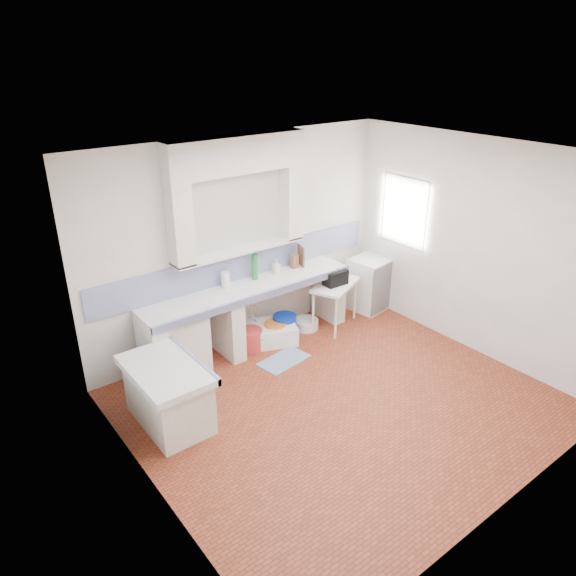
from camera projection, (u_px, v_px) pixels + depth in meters
floor at (341, 403)px, 6.16m from camera, size 4.50×4.50×0.00m
ceiling at (353, 158)px, 5.00m from camera, size 4.50×4.50×0.00m
wall_back at (242, 242)px, 7.02m from camera, size 4.50×0.00×4.50m
wall_front at (523, 380)px, 4.14m from camera, size 4.50×0.00×4.50m
wall_left at (144, 365)px, 4.33m from camera, size 0.00×4.50×4.50m
wall_right at (474, 248)px, 6.83m from camera, size 0.00×4.50×4.50m
alcove_mass at (237, 154)px, 6.39m from camera, size 1.90×0.25×0.45m
window_frame at (412, 210)px, 7.71m from camera, size 0.35×0.86×1.06m
lace_valance at (408, 185)px, 7.47m from camera, size 0.01×0.84×0.24m
counter_slab at (249, 289)px, 6.98m from camera, size 3.00×0.60×0.08m
counter_lip at (262, 296)px, 6.77m from camera, size 3.00×0.04×0.10m
counter_pier_left at (153, 353)px, 6.39m from camera, size 0.20×0.55×0.82m
counter_pier_mid at (228, 327)px, 6.97m from camera, size 0.20×0.55×0.82m
counter_pier_right at (328, 293)px, 7.94m from camera, size 0.20×0.55×0.82m
peninsula_top at (166, 370)px, 5.59m from camera, size 0.70×1.10×0.08m
peninsula_base at (169, 398)px, 5.74m from camera, size 0.60×1.00×0.62m
peninsula_lip at (194, 360)px, 5.78m from camera, size 0.04×1.10×0.10m
backsplash at (243, 264)px, 7.14m from camera, size 4.27×0.03×0.40m
stove at (182, 344)px, 6.63m from camera, size 0.55×0.53×0.77m
sink at (261, 335)px, 7.38m from camera, size 1.08×0.84×0.23m
side_table at (335, 305)px, 7.73m from camera, size 0.92×0.74×0.04m
fridge at (369, 284)px, 8.24m from camera, size 0.61×0.61×0.82m
bucket_red at (251, 340)px, 7.19m from camera, size 0.41×0.41×0.30m
bucket_orange at (275, 332)px, 7.39m from camera, size 0.37×0.37×0.28m
bucket_blue at (285, 326)px, 7.52m from camera, size 0.45×0.45×0.32m
basin_white at (306, 324)px, 7.77m from camera, size 0.44×0.44×0.14m
water_bottle_a at (245, 332)px, 7.39m from camera, size 0.10×0.10×0.29m
water_bottle_b at (258, 328)px, 7.50m from camera, size 0.08×0.08×0.30m
black_bag at (335, 278)px, 7.52m from camera, size 0.34×0.20×0.21m
green_bottle_a at (254, 269)px, 7.11m from camera, size 0.08×0.08×0.29m
green_bottle_b at (255, 267)px, 7.10m from camera, size 0.10×0.10×0.36m
knife_block at (294, 261)px, 7.50m from camera, size 0.10×0.09×0.19m
cutting_board at (301, 256)px, 7.55m from camera, size 0.08×0.22×0.30m
paper_towel at (225, 280)px, 6.87m from camera, size 0.14×0.14×0.22m
soap_bottle at (276, 266)px, 7.33m from camera, size 0.09×0.10×0.20m
rug at (284, 360)px, 6.99m from camera, size 0.72×0.47×0.01m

